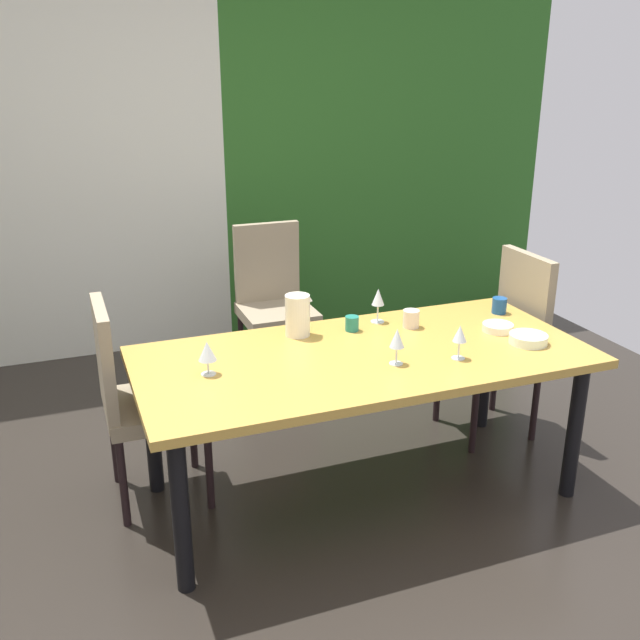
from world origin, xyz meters
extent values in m
cube|color=#29241F|center=(0.00, 0.00, -0.01)|extent=(5.59, 5.20, 0.02)
cube|color=#2C6322|center=(1.49, 2.55, 1.42)|extent=(2.60, 0.10, 2.85)
cube|color=#BE923F|center=(0.26, 0.27, 0.70)|extent=(2.02, 0.94, 0.04)
cylinder|color=black|center=(-0.65, 0.64, 0.34)|extent=(0.07, 0.07, 0.68)
cylinder|color=black|center=(1.17, 0.64, 0.34)|extent=(0.07, 0.07, 0.68)
cylinder|color=black|center=(-0.65, -0.10, 0.34)|extent=(0.07, 0.07, 0.68)
cylinder|color=black|center=(1.17, -0.10, 0.34)|extent=(0.07, 0.07, 0.68)
cube|color=gray|center=(0.27, 1.60, 0.46)|extent=(0.44, 0.44, 0.07)
cube|color=gray|center=(0.27, 1.80, 0.73)|extent=(0.42, 0.05, 0.53)
cylinder|color=black|center=(0.46, 1.41, 0.21)|extent=(0.04, 0.04, 0.43)
cylinder|color=black|center=(0.08, 1.41, 0.21)|extent=(0.04, 0.04, 0.43)
cylinder|color=black|center=(0.46, 1.79, 0.21)|extent=(0.04, 0.04, 0.43)
cylinder|color=black|center=(0.08, 1.79, 0.21)|extent=(0.04, 0.04, 0.43)
cube|color=gray|center=(-0.63, 0.59, 0.46)|extent=(0.44, 0.44, 0.07)
cube|color=gray|center=(-0.83, 0.59, 0.72)|extent=(0.05, 0.42, 0.51)
cylinder|color=black|center=(-0.44, 0.78, 0.21)|extent=(0.04, 0.04, 0.43)
cylinder|color=black|center=(-0.44, 0.40, 0.21)|extent=(0.04, 0.04, 0.43)
cylinder|color=black|center=(-0.82, 0.78, 0.21)|extent=(0.04, 0.04, 0.43)
cylinder|color=black|center=(-0.82, 0.40, 0.21)|extent=(0.04, 0.04, 0.43)
cube|color=gray|center=(1.15, 0.59, 0.46)|extent=(0.44, 0.44, 0.07)
cube|color=gray|center=(1.35, 0.59, 0.73)|extent=(0.05, 0.42, 0.53)
cylinder|color=black|center=(0.96, 0.40, 0.21)|extent=(0.04, 0.04, 0.43)
cylinder|color=black|center=(0.96, 0.78, 0.21)|extent=(0.04, 0.04, 0.43)
cylinder|color=black|center=(1.34, 0.40, 0.21)|extent=(0.04, 0.04, 0.43)
cylinder|color=black|center=(1.34, 0.78, 0.21)|extent=(0.04, 0.04, 0.43)
cylinder|color=silver|center=(0.62, 0.07, 0.72)|extent=(0.06, 0.06, 0.00)
cylinder|color=silver|center=(0.62, 0.07, 0.76)|extent=(0.01, 0.01, 0.08)
cone|color=silver|center=(0.62, 0.07, 0.84)|extent=(0.06, 0.06, 0.07)
cylinder|color=silver|center=(-0.44, 0.29, 0.72)|extent=(0.06, 0.06, 0.00)
cylinder|color=silver|center=(-0.44, 0.29, 0.75)|extent=(0.01, 0.01, 0.06)
cone|color=silver|center=(-0.44, 0.29, 0.82)|extent=(0.08, 0.08, 0.08)
cylinder|color=silver|center=(0.34, 0.11, 0.72)|extent=(0.06, 0.06, 0.00)
cylinder|color=silver|center=(0.34, 0.11, 0.76)|extent=(0.01, 0.01, 0.07)
cone|color=silver|center=(0.34, 0.11, 0.84)|extent=(0.06, 0.06, 0.08)
cylinder|color=silver|center=(0.49, 0.62, 0.72)|extent=(0.07, 0.07, 0.00)
cylinder|color=silver|center=(0.49, 0.62, 0.77)|extent=(0.01, 0.01, 0.09)
cone|color=silver|center=(0.49, 0.62, 0.85)|extent=(0.06, 0.06, 0.08)
cylinder|color=white|center=(0.98, 0.30, 0.74)|extent=(0.15, 0.15, 0.04)
cylinder|color=white|center=(1.02, 0.11, 0.74)|extent=(0.17, 0.17, 0.04)
cylinder|color=silver|center=(0.61, 0.49, 0.76)|extent=(0.08, 0.08, 0.09)
cylinder|color=#1A4B8B|center=(1.14, 0.52, 0.76)|extent=(0.07, 0.07, 0.08)
cylinder|color=#237C69|center=(0.33, 0.55, 0.75)|extent=(0.07, 0.07, 0.07)
cylinder|color=white|center=(0.06, 0.59, 0.82)|extent=(0.12, 0.12, 0.20)
cone|color=white|center=(0.11, 0.59, 0.90)|extent=(0.04, 0.04, 0.04)
camera|label=1|loc=(-0.97, -2.40, 1.94)|focal=40.00mm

